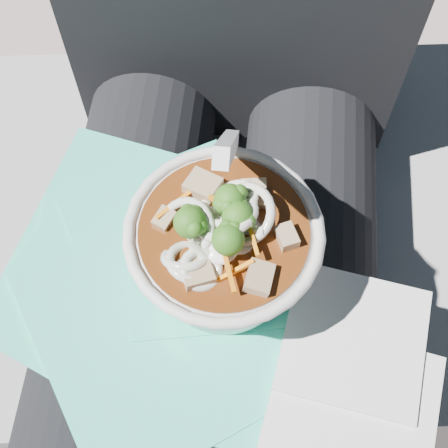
# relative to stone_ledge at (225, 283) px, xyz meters

# --- Properties ---
(ground) EXTENTS (20.00, 20.00, 0.00)m
(ground) POSITION_rel_stone_ledge_xyz_m (0.00, -0.15, -0.22)
(ground) COLOR slate
(ground) RESTS_ON ground
(stone_ledge) EXTENTS (1.06, 0.63, 0.45)m
(stone_ledge) POSITION_rel_stone_ledge_xyz_m (0.00, 0.00, 0.00)
(stone_ledge) COLOR gray
(stone_ledge) RESTS_ON ground
(lap) EXTENTS (0.32, 0.48, 0.14)m
(lap) POSITION_rel_stone_ledge_xyz_m (0.00, -0.15, 0.30)
(lap) COLOR black
(lap) RESTS_ON stone_ledge
(person_body) EXTENTS (0.34, 0.94, 0.99)m
(person_body) POSITION_rel_stone_ledge_xyz_m (-0.00, -0.06, 0.32)
(person_body) COLOR black
(person_body) RESTS_ON ground
(plastic_bag) EXTENTS (0.33, 0.33, 0.02)m
(plastic_bag) POSITION_rel_stone_ledge_xyz_m (-0.03, -0.16, 0.37)
(plastic_bag) COLOR #2FC5A2
(plastic_bag) RESTS_ON lap
(napkins) EXTENTS (0.15, 0.19, 0.01)m
(napkins) POSITION_rel_stone_ledge_xyz_m (0.12, -0.23, 0.39)
(napkins) COLOR silver
(napkins) RESTS_ON plastic_bag
(udon_bowl) EXTENTS (0.15, 0.16, 0.19)m
(udon_bowl) POSITION_rel_stone_ledge_xyz_m (0.01, -0.14, 0.44)
(udon_bowl) COLOR silver
(udon_bowl) RESTS_ON plastic_bag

